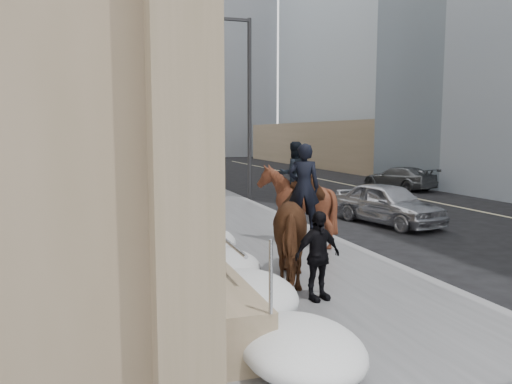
# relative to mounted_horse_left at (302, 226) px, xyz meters

# --- Properties ---
(ground) EXTENTS (140.00, 140.00, 0.00)m
(ground) POSITION_rel_mounted_horse_left_xyz_m (-0.10, -1.51, -1.23)
(ground) COLOR black
(ground) RESTS_ON ground
(sidewalk) EXTENTS (5.00, 80.00, 0.12)m
(sidewalk) POSITION_rel_mounted_horse_left_xyz_m (-0.10, 8.49, -1.17)
(sidewalk) COLOR #505052
(sidewalk) RESTS_ON ground
(curb) EXTENTS (0.24, 80.00, 0.12)m
(curb) POSITION_rel_mounted_horse_left_xyz_m (2.52, 8.49, -1.17)
(curb) COLOR slate
(curb) RESTS_ON ground
(lane_line) EXTENTS (0.15, 70.00, 0.01)m
(lane_line) POSITION_rel_mounted_horse_left_xyz_m (10.40, 8.49, -1.23)
(lane_line) COLOR #BFB78C
(lane_line) RESTS_ON ground
(limestone_building) EXTENTS (6.10, 44.00, 18.00)m
(limestone_building) POSITION_rel_mounted_horse_left_xyz_m (-5.36, 18.45, 7.67)
(limestone_building) COLOR #847256
(limestone_building) RESTS_ON ground
(bg_building_mid) EXTENTS (30.00, 12.00, 28.00)m
(bg_building_mid) POSITION_rel_mounted_horse_left_xyz_m (3.90, 58.49, 12.77)
(bg_building_mid) COLOR slate
(bg_building_mid) RESTS_ON ground
(bg_building_far) EXTENTS (24.00, 12.00, 20.00)m
(bg_building_far) POSITION_rel_mounted_horse_left_xyz_m (-6.10, 70.49, 8.77)
(bg_building_far) COLOR gray
(bg_building_far) RESTS_ON ground
(streetlight_mid) EXTENTS (1.71, 0.24, 8.00)m
(streetlight_mid) POSITION_rel_mounted_horse_left_xyz_m (2.64, 12.49, 3.35)
(streetlight_mid) COLOR #2D2D30
(streetlight_mid) RESTS_ON ground
(streetlight_far) EXTENTS (1.71, 0.24, 8.00)m
(streetlight_far) POSITION_rel_mounted_horse_left_xyz_m (2.64, 32.49, 3.35)
(streetlight_far) COLOR #2D2D30
(streetlight_far) RESTS_ON ground
(traffic_signal) EXTENTS (4.10, 0.22, 6.00)m
(traffic_signal) POSITION_rel_mounted_horse_left_xyz_m (1.98, 20.49, 2.77)
(traffic_signal) COLOR #2D2D30
(traffic_signal) RESTS_ON ground
(snow_bank) EXTENTS (1.70, 18.10, 0.76)m
(snow_bank) POSITION_rel_mounted_horse_left_xyz_m (-1.52, 6.60, -0.76)
(snow_bank) COLOR silver
(snow_bank) RESTS_ON sidewalk
(mounted_horse_left) EXTENTS (1.93, 2.74, 2.72)m
(mounted_horse_left) POSITION_rel_mounted_horse_left_xyz_m (0.00, 0.00, 0.00)
(mounted_horse_left) COLOR #412413
(mounted_horse_left) RESTS_ON sidewalk
(mounted_horse_right) EXTENTS (1.80, 2.00, 2.70)m
(mounted_horse_right) POSITION_rel_mounted_horse_left_xyz_m (1.18, 3.16, 0.03)
(mounted_horse_right) COLOR #4C2415
(mounted_horse_right) RESTS_ON sidewalk
(pedestrian) EXTENTS (0.98, 0.56, 1.58)m
(pedestrian) POSITION_rel_mounted_horse_left_xyz_m (-0.18, -1.14, -0.32)
(pedestrian) COLOR black
(pedestrian) RESTS_ON sidewalk
(car_silver) EXTENTS (2.47, 4.37, 1.40)m
(car_silver) POSITION_rel_mounted_horse_left_xyz_m (5.43, 5.40, -0.53)
(car_silver) COLOR #B1B2B9
(car_silver) RESTS_ON ground
(car_grey) EXTENTS (2.81, 4.58, 1.24)m
(car_grey) POSITION_rel_mounted_horse_left_xyz_m (11.79, 14.24, -0.61)
(car_grey) COLOR #4E5154
(car_grey) RESTS_ON ground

